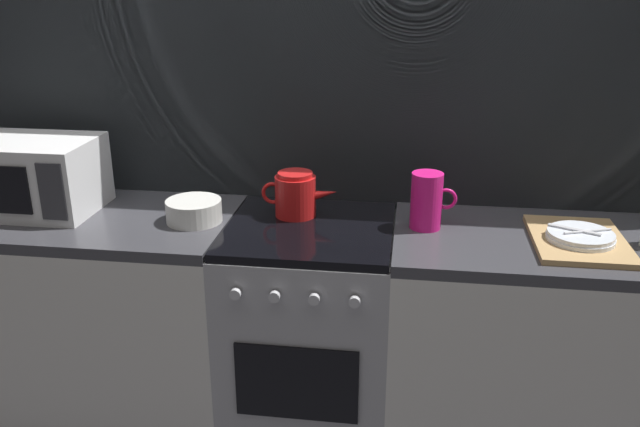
# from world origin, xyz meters

# --- Properties ---
(back_wall) EXTENTS (3.60, 0.05, 2.40)m
(back_wall) POSITION_xyz_m (0.00, 0.32, 1.20)
(back_wall) COLOR gray
(back_wall) RESTS_ON ground_plane
(counter_left) EXTENTS (1.20, 0.60, 0.90)m
(counter_left) POSITION_xyz_m (-0.90, 0.00, 0.45)
(counter_left) COLOR silver
(counter_left) RESTS_ON ground_plane
(stove_unit) EXTENTS (0.60, 0.63, 0.90)m
(stove_unit) POSITION_xyz_m (-0.00, -0.00, 0.45)
(stove_unit) COLOR #9E9EA3
(stove_unit) RESTS_ON ground_plane
(counter_right) EXTENTS (1.20, 0.60, 0.90)m
(counter_right) POSITION_xyz_m (0.90, 0.00, 0.45)
(counter_right) COLOR silver
(counter_right) RESTS_ON ground_plane
(microwave) EXTENTS (0.46, 0.35, 0.27)m
(microwave) POSITION_xyz_m (-1.04, 0.03, 1.04)
(microwave) COLOR white
(microwave) RESTS_ON counter_left
(kettle) EXTENTS (0.28, 0.15, 0.17)m
(kettle) POSITION_xyz_m (-0.07, 0.10, 0.98)
(kettle) COLOR red
(kettle) RESTS_ON stove_unit
(mixing_bowl) EXTENTS (0.20, 0.20, 0.08)m
(mixing_bowl) POSITION_xyz_m (-0.42, -0.01, 0.94)
(mixing_bowl) COLOR silver
(mixing_bowl) RESTS_ON counter_left
(pitcher) EXTENTS (0.16, 0.11, 0.20)m
(pitcher) POSITION_xyz_m (0.41, 0.04, 1.00)
(pitcher) COLOR #E5197A
(pitcher) RESTS_ON counter_right
(dish_pile) EXTENTS (0.30, 0.40, 0.06)m
(dish_pile) POSITION_xyz_m (0.91, -0.03, 0.92)
(dish_pile) COLOR tan
(dish_pile) RESTS_ON counter_right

